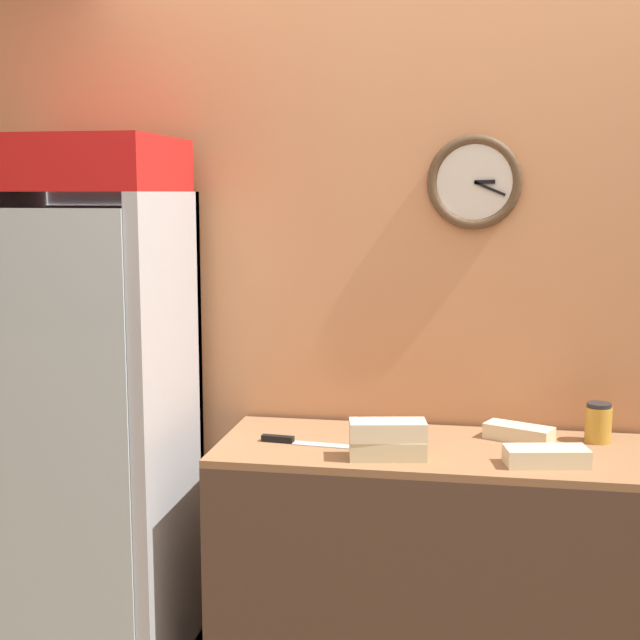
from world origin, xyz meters
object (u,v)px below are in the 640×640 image
beverage_cooler (95,390)px  chefs_knife (295,441)px  condiment_jar (598,423)px  sandwich_stack_middle (388,430)px  sandwich_flat_left (546,456)px  sandwich_stack_bottom (388,449)px  sandwich_flat_right (519,433)px

beverage_cooler → chefs_knife: bearing=-4.8°
chefs_knife → condiment_jar: bearing=11.1°
sandwich_stack_middle → chefs_knife: sandwich_stack_middle is taller
sandwich_stack_middle → chefs_knife: (-0.32, 0.11, -0.08)m
sandwich_flat_left → chefs_knife: 0.81m
sandwich_flat_left → chefs_knife: bearing=173.1°
sandwich_stack_bottom → beverage_cooler: bearing=170.5°
sandwich_stack_middle → condiment_jar: 0.75m
beverage_cooler → sandwich_flat_right: size_ratio=7.73×
sandwich_flat_left → sandwich_flat_right: (-0.07, 0.27, -0.00)m
sandwich_stack_middle → condiment_jar: (0.68, 0.31, -0.03)m
sandwich_stack_middle → sandwich_flat_right: bearing=34.3°
sandwich_flat_left → sandwich_flat_right: size_ratio=1.09×
condiment_jar → sandwich_stack_middle: bearing=-155.3°
sandwich_stack_bottom → sandwich_stack_middle: sandwich_stack_middle is taller
sandwich_stack_bottom → sandwich_stack_middle: 0.06m
sandwich_flat_left → beverage_cooler: bearing=174.1°
sandwich_stack_bottom → sandwich_flat_left: size_ratio=0.95×
beverage_cooler → sandwich_stack_middle: 1.07m
sandwich_stack_middle → sandwich_flat_right: 0.51m
beverage_cooler → sandwich_flat_left: 1.56m
sandwich_flat_left → chefs_knife: sandwich_flat_left is taller
sandwich_stack_bottom → sandwich_flat_right: (0.42, 0.28, -0.00)m
sandwich_stack_middle → condiment_jar: bearing=24.7°
sandwich_stack_bottom → condiment_jar: bearing=24.7°
chefs_knife → sandwich_flat_left: bearing=-6.9°
sandwich_flat_right → beverage_cooler: bearing=-175.8°
beverage_cooler → sandwich_flat_right: (1.47, 0.11, -0.11)m
sandwich_stack_bottom → sandwich_flat_left: bearing=2.0°
sandwich_stack_bottom → sandwich_stack_middle: size_ratio=1.00×
beverage_cooler → sandwich_stack_middle: beverage_cooler is taller
sandwich_stack_bottom → chefs_knife: (-0.32, 0.11, -0.02)m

